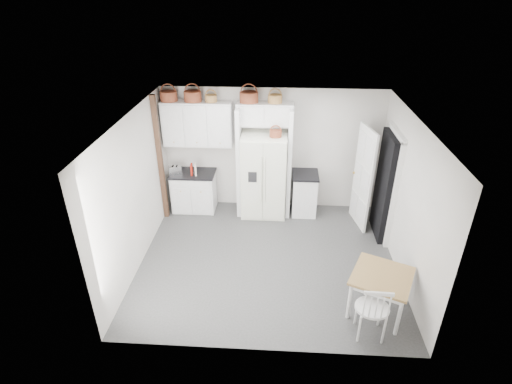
{
  "coord_description": "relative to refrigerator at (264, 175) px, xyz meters",
  "views": [
    {
      "loc": [
        0.15,
        -5.77,
        4.49
      ],
      "look_at": [
        -0.24,
        0.4,
        1.15
      ],
      "focal_mm": 28.0,
      "sensor_mm": 36.0,
      "label": 1
    }
  ],
  "objects": [
    {
      "name": "floor",
      "position": [
        0.15,
        -1.65,
        -0.88
      ],
      "size": [
        4.5,
        4.5,
        0.0
      ],
      "primitive_type": "plane",
      "color": "#363636",
      "rests_on": "ground"
    },
    {
      "name": "refrigerator",
      "position": [
        0.0,
        0.0,
        0.0
      ],
      "size": [
        0.91,
        0.73,
        1.76
      ],
      "primitive_type": "cube",
      "color": "white",
      "rests_on": "floor"
    },
    {
      "name": "base_cab_right",
      "position": [
        0.86,
        0.05,
        -0.44
      ],
      "size": [
        0.5,
        0.6,
        0.87
      ],
      "primitive_type": "cube",
      "color": "white",
      "rests_on": "floor"
    },
    {
      "name": "base_cab_left",
      "position": [
        -1.5,
        0.05,
        -0.47
      ],
      "size": [
        0.9,
        0.57,
        0.83
      ],
      "primitive_type": "cube",
      "color": "white",
      "rests_on": "floor"
    },
    {
      "name": "cookbook_cream",
      "position": [
        -1.42,
        -0.03,
        0.11
      ],
      "size": [
        0.07,
        0.17,
        0.25
      ],
      "primitive_type": "cube",
      "rotation": [
        0.0,
        0.0,
        0.21
      ],
      "color": "beige",
      "rests_on": "counter_left"
    },
    {
      "name": "wall_left",
      "position": [
        -2.1,
        -1.65,
        0.42
      ],
      "size": [
        0.0,
        4.0,
        4.0
      ],
      "primitive_type": "plane",
      "rotation": [
        1.57,
        0.0,
        1.57
      ],
      "color": "silver",
      "rests_on": "floor"
    },
    {
      "name": "windsor_chair",
      "position": [
        1.64,
        -3.26,
        -0.4
      ],
      "size": [
        0.49,
        0.45,
        0.97
      ],
      "primitive_type": "cube",
      "rotation": [
        0.0,
        0.0,
        -0.04
      ],
      "color": "white",
      "rests_on": "floor"
    },
    {
      "name": "upper_cabinet",
      "position": [
        -1.35,
        0.18,
        1.02
      ],
      "size": [
        1.4,
        0.34,
        0.9
      ],
      "primitive_type": "cube",
      "color": "white",
      "rests_on": "wall_back"
    },
    {
      "name": "toaster",
      "position": [
        -1.85,
        -0.02,
        0.07
      ],
      "size": [
        0.29,
        0.22,
        0.18
      ],
      "primitive_type": "cube",
      "rotation": [
        0.0,
        0.0,
        0.34
      ],
      "color": "silver",
      "rests_on": "counter_left"
    },
    {
      "name": "wall_right",
      "position": [
        2.4,
        -1.65,
        0.42
      ],
      "size": [
        0.0,
        4.0,
        4.0
      ],
      "primitive_type": "plane",
      "rotation": [
        1.57,
        0.0,
        -1.57
      ],
      "color": "silver",
      "rests_on": "floor"
    },
    {
      "name": "ceiling",
      "position": [
        0.15,
        -1.65,
        1.72
      ],
      "size": [
        4.5,
        4.5,
        0.0
      ],
      "primitive_type": "plane",
      "color": "white",
      "rests_on": "wall_back"
    },
    {
      "name": "basket_bridge_a",
      "position": [
        -0.31,
        0.18,
        1.57
      ],
      "size": [
        0.36,
        0.36,
        0.2
      ],
      "primitive_type": "cylinder",
      "color": "maroon",
      "rests_on": "bridge_cabinet"
    },
    {
      "name": "cookbook_red",
      "position": [
        -1.5,
        -0.03,
        0.1
      ],
      "size": [
        0.05,
        0.16,
        0.23
      ],
      "primitive_type": "cube",
      "rotation": [
        0.0,
        0.0,
        0.11
      ],
      "color": "#AB1A0D",
      "rests_on": "counter_left"
    },
    {
      "name": "basket_upper_a",
      "position": [
        -1.88,
        0.18,
        1.56
      ],
      "size": [
        0.33,
        0.33,
        0.19
      ],
      "primitive_type": "cylinder",
      "color": "maroon",
      "rests_on": "upper_cabinet"
    },
    {
      "name": "basket_upper_b",
      "position": [
        -1.41,
        0.18,
        1.57
      ],
      "size": [
        0.34,
        0.34,
        0.2
      ],
      "primitive_type": "cylinder",
      "color": "maroon",
      "rests_on": "upper_cabinet"
    },
    {
      "name": "trim_post",
      "position": [
        -2.05,
        -0.3,
        0.42
      ],
      "size": [
        0.09,
        0.09,
        2.6
      ],
      "primitive_type": "cube",
      "color": "#3A2818",
      "rests_on": "floor"
    },
    {
      "name": "bridge_cabinet",
      "position": [
        -0.0,
        0.18,
        1.24
      ],
      "size": [
        1.12,
        0.34,
        0.45
      ],
      "primitive_type": "cube",
      "color": "white",
      "rests_on": "wall_back"
    },
    {
      "name": "dining_table",
      "position": [
        1.85,
        -2.8,
        -0.54
      ],
      "size": [
        1.08,
        1.08,
        0.68
      ],
      "primitive_type": "cube",
      "rotation": [
        0.0,
        0.0,
        -0.42
      ],
      "color": "brown",
      "rests_on": "floor"
    },
    {
      "name": "wall_back",
      "position": [
        0.15,
        0.35,
        0.42
      ],
      "size": [
        4.5,
        0.0,
        4.5
      ],
      "primitive_type": "plane",
      "rotation": [
        1.57,
        0.0,
        0.0
      ],
      "color": "silver",
      "rests_on": "floor"
    },
    {
      "name": "fridge_panel_right",
      "position": [
        0.51,
        0.05,
        0.27
      ],
      "size": [
        0.08,
        0.6,
        2.3
      ],
      "primitive_type": "cube",
      "color": "white",
      "rests_on": "floor"
    },
    {
      "name": "basket_bridge_b",
      "position": [
        0.19,
        0.18,
        1.55
      ],
      "size": [
        0.27,
        0.27,
        0.16
      ],
      "primitive_type": "cylinder",
      "color": "brown",
      "rests_on": "bridge_cabinet"
    },
    {
      "name": "fridge_panel_left",
      "position": [
        -0.51,
        0.05,
        0.27
      ],
      "size": [
        0.08,
        0.6,
        2.3
      ],
      "primitive_type": "cube",
      "color": "white",
      "rests_on": "floor"
    },
    {
      "name": "counter_right",
      "position": [
        0.86,
        0.05,
        0.01
      ],
      "size": [
        0.54,
        0.64,
        0.04
      ],
      "primitive_type": "cube",
      "color": "black",
      "rests_on": "base_cab_right"
    },
    {
      "name": "counter_left",
      "position": [
        -1.5,
        0.05,
        -0.03
      ],
      "size": [
        0.93,
        0.6,
        0.04
      ],
      "primitive_type": "cube",
      "color": "black",
      "rests_on": "base_cab_left"
    },
    {
      "name": "basket_upper_c",
      "position": [
        -1.05,
        0.18,
        1.54
      ],
      "size": [
        0.23,
        0.23,
        0.13
      ],
      "primitive_type": "cylinder",
      "color": "brown",
      "rests_on": "upper_cabinet"
    },
    {
      "name": "doorway_void",
      "position": [
        2.31,
        -0.65,
        0.14
      ],
      "size": [
        0.18,
        0.85,
        2.05
      ],
      "primitive_type": "cube",
      "color": "black",
      "rests_on": "floor"
    },
    {
      "name": "door_slab",
      "position": [
        1.95,
        -0.31,
        0.14
      ],
      "size": [
        0.21,
        0.79,
        2.05
      ],
      "primitive_type": "cube",
      "rotation": [
        0.0,
        0.0,
        -1.36
      ],
      "color": "white",
      "rests_on": "floor"
    },
    {
      "name": "basket_fridge_b",
      "position": [
        0.22,
        -0.1,
        0.94
      ],
      "size": [
        0.24,
        0.24,
        0.13
      ],
      "primitive_type": "cylinder",
      "color": "maroon",
      "rests_on": "refrigerator"
    }
  ]
}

